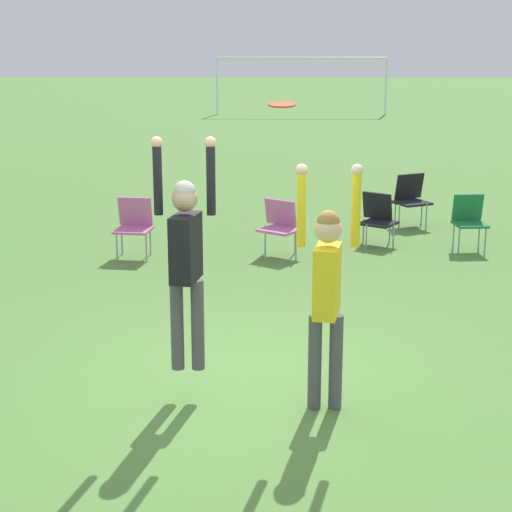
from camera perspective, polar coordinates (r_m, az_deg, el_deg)
name	(u,v)px	position (r m, az deg, el deg)	size (l,w,h in m)	color
ground_plane	(239,384)	(8.31, -1.12, -8.51)	(120.00, 120.00, 0.00)	#56843D
person_jumping	(186,249)	(7.61, -4.70, 0.45)	(0.57, 0.45, 2.13)	#4C4C51
person_defending	(327,282)	(7.42, 4.76, -1.74)	(0.57, 0.44, 2.21)	#4C4C51
frisbee	(282,105)	(7.41, 1.74, 10.06)	(0.24, 0.24, 0.04)	#E04C23
camping_chair_0	(378,216)	(13.73, 8.14, 2.66)	(0.69, 0.76, 0.81)	gray
camping_chair_1	(410,196)	(15.17, 10.25, 3.95)	(0.74, 0.80, 0.90)	gray
camping_chair_2	(134,223)	(12.91, -8.12, 2.22)	(0.57, 0.61, 0.89)	gray
camping_chair_3	(280,223)	(12.89, 1.64, 2.19)	(0.75, 0.82, 0.83)	gray
camping_chair_5	(469,217)	(13.62, 14.01, 2.51)	(0.51, 0.55, 0.86)	gray
soccer_goal	(302,70)	(36.09, 3.05, 12.31)	(7.10, 0.10, 2.35)	white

